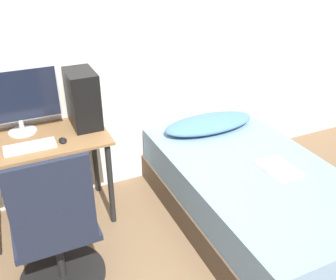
# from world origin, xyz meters

# --- Properties ---
(wall_back) EXTENTS (8.00, 0.05, 2.50)m
(wall_back) POSITION_xyz_m (0.00, 1.50, 1.25)
(wall_back) COLOR silver
(wall_back) RESTS_ON ground_plane
(desk) EXTENTS (0.97, 0.56, 0.74)m
(desk) POSITION_xyz_m (-0.52, 1.20, 0.61)
(desk) COLOR brown
(desk) RESTS_ON ground_plane
(office_chair) EXTENTS (0.57, 0.57, 1.05)m
(office_chair) POSITION_xyz_m (-0.57, 0.48, 0.40)
(office_chair) COLOR black
(office_chair) RESTS_ON ground_plane
(bed) EXTENTS (1.13, 1.92, 0.51)m
(bed) POSITION_xyz_m (0.93, 0.52, 0.25)
(bed) COLOR #4C3D2D
(bed) RESTS_ON ground_plane
(pillow) EXTENTS (0.86, 0.36, 0.11)m
(pillow) POSITION_xyz_m (0.93, 1.22, 0.56)
(pillow) COLOR teal
(pillow) RESTS_ON bed
(magazine) EXTENTS (0.24, 0.32, 0.01)m
(magazine) POSITION_xyz_m (1.07, 0.42, 0.51)
(magazine) COLOR silver
(magazine) RESTS_ON bed
(monitor) EXTENTS (0.62, 0.21, 0.49)m
(monitor) POSITION_xyz_m (-0.62, 1.36, 1.01)
(monitor) COLOR #B7B7BC
(monitor) RESTS_ON desk
(keyboard) EXTENTS (0.35, 0.14, 0.02)m
(keyboard) POSITION_xyz_m (-0.59, 1.08, 0.75)
(keyboard) COLOR silver
(keyboard) RESTS_ON desk
(pc_tower) EXTENTS (0.20, 0.33, 0.43)m
(pc_tower) POSITION_xyz_m (-0.15, 1.29, 0.96)
(pc_tower) COLOR black
(pc_tower) RESTS_ON desk
(mouse) EXTENTS (0.06, 0.09, 0.02)m
(mouse) POSITION_xyz_m (-0.37, 1.08, 0.75)
(mouse) COLOR black
(mouse) RESTS_ON desk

